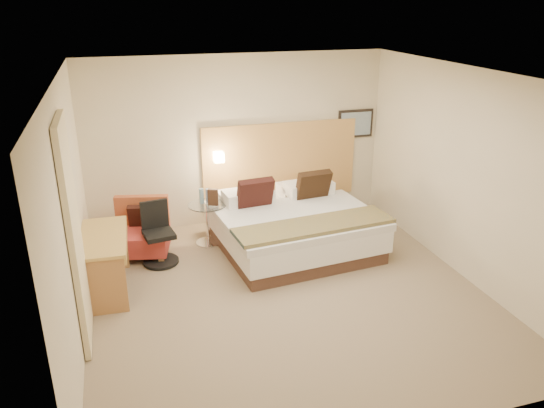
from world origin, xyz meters
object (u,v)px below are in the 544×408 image
object	(u,v)px
side_table	(208,222)
desk	(106,248)
bed	(292,225)
desk_chair	(159,239)
lounge_chair	(141,233)

from	to	relation	value
side_table	desk	size ratio (longest dim) A/B	0.60
bed	desk_chair	bearing A→B (deg)	177.98
side_table	bed	bearing A→B (deg)	-22.12
bed	lounge_chair	distance (m)	2.19
desk_chair	side_table	bearing A→B (deg)	28.18
desk	desk_chair	world-z (taller)	desk_chair
bed	lounge_chair	world-z (taller)	bed
bed	desk	xyz separation A→B (m)	(-2.61, -0.52, 0.25)
bed	lounge_chair	size ratio (longest dim) A/B	2.61
desk	side_table	bearing A→B (deg)	34.81
side_table	desk	distance (m)	1.77
bed	side_table	size ratio (longest dim) A/B	3.18
lounge_chair	side_table	distance (m)	0.98
lounge_chair	desk_chair	bearing A→B (deg)	-58.18
side_table	desk	xyz separation A→B (m)	(-1.44, -1.00, 0.24)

